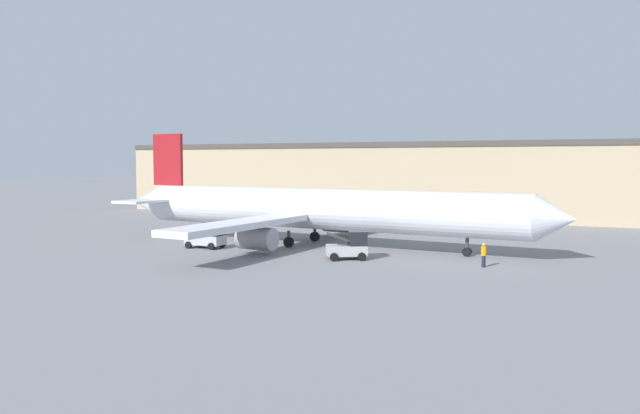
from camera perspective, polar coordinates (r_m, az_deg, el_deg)
ground_plane at (r=55.39m, az=0.00°, el=-3.54°), size 400.00×400.00×0.00m
terminal_building at (r=87.62m, az=8.24°, el=2.54°), size 84.53×13.86×9.99m
airplane at (r=55.50m, az=-0.84°, el=-0.22°), size 43.55×34.70×10.22m
ground_crew_worker at (r=45.48m, az=14.74°, el=-4.20°), size 0.38×0.38×1.73m
baggage_tug at (r=54.49m, az=-10.16°, el=-2.65°), size 3.30×2.08×2.27m
belt_loader_truck at (r=47.61m, az=2.72°, el=-3.58°), size 3.48×3.12×2.16m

